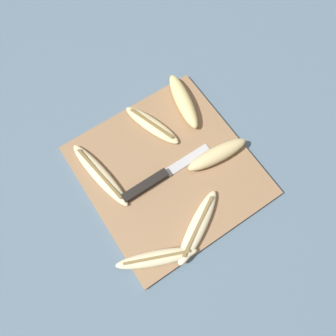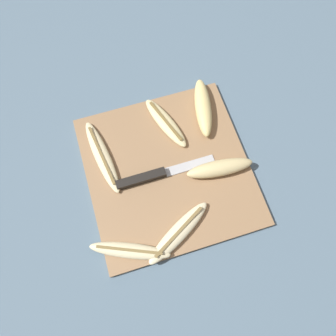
% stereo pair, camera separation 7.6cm
% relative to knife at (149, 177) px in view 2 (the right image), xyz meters
% --- Properties ---
extents(ground_plane, '(4.00, 4.00, 0.00)m').
position_rel_knife_xyz_m(ground_plane, '(-0.01, 0.05, -0.02)').
color(ground_plane, slate).
extents(cutting_board, '(0.39, 0.38, 0.01)m').
position_rel_knife_xyz_m(cutting_board, '(-0.01, 0.05, -0.01)').
color(cutting_board, '#997551').
rests_on(cutting_board, ground_plane).
extents(knife, '(0.02, 0.24, 0.02)m').
position_rel_knife_xyz_m(knife, '(0.00, 0.00, 0.00)').
color(knife, black).
rests_on(knife, cutting_board).
extents(banana_golden_short, '(0.17, 0.07, 0.03)m').
position_rel_knife_xyz_m(banana_golden_short, '(-0.13, 0.18, 0.01)').
color(banana_golden_short, '#EDD689').
rests_on(banana_golden_short, cutting_board).
extents(banana_mellow_near, '(0.05, 0.16, 0.03)m').
position_rel_knife_xyz_m(banana_mellow_near, '(0.03, 0.16, 0.01)').
color(banana_mellow_near, beige).
rests_on(banana_mellow_near, cutting_board).
extents(banana_pale_long, '(0.10, 0.17, 0.02)m').
position_rel_knife_xyz_m(banana_pale_long, '(0.15, -0.09, 0.00)').
color(banana_pale_long, beige).
rests_on(banana_pale_long, cutting_board).
extents(banana_bright_far, '(0.12, 0.18, 0.02)m').
position_rel_knife_xyz_m(banana_bright_far, '(0.14, 0.03, 0.00)').
color(banana_bright_far, beige).
rests_on(banana_bright_far, cutting_board).
extents(banana_cream_curved, '(0.20, 0.06, 0.02)m').
position_rel_knife_xyz_m(banana_cream_curved, '(-0.08, -0.09, 0.00)').
color(banana_cream_curved, beige).
rests_on(banana_cream_curved, cutting_board).
extents(banana_soft_right, '(0.16, 0.09, 0.02)m').
position_rel_knife_xyz_m(banana_soft_right, '(-0.12, 0.08, 0.00)').
color(banana_soft_right, beige).
rests_on(banana_soft_right, cutting_board).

